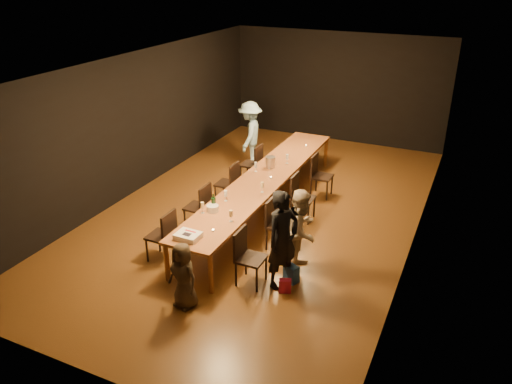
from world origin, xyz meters
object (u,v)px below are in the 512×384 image
at_px(chair_right_2, 303,198).
at_px(chair_left_2, 227,183).
at_px(champagne_bottle, 213,200).
at_px(woman_tan, 302,230).
at_px(chair_right_3, 322,176).
at_px(child, 183,276).
at_px(chair_right_1, 280,225).
at_px(chair_left_0, 161,235).
at_px(chair_left_1, 197,206).
at_px(chair_left_3, 251,164).
at_px(plate_stack, 213,208).
at_px(woman_birthday, 283,240).
at_px(ice_bucket, 270,162).
at_px(chair_right_0, 251,258).
at_px(man_blue, 250,134).
at_px(table, 264,180).
at_px(birthday_cake, 188,236).

bearing_deg(chair_right_2, chair_left_2, -90.00).
bearing_deg(champagne_bottle, woman_tan, -0.85).
xyz_separation_m(chair_right_3, child, (-0.66, -4.53, 0.06)).
xyz_separation_m(chair_right_1, chair_left_0, (-1.70, -1.20, 0.00)).
bearing_deg(chair_left_1, chair_left_2, 0.00).
relative_size(chair_left_3, plate_stack, 4.48).
bearing_deg(chair_left_0, woman_birthday, -85.22).
distance_m(woman_tan, ice_bucket, 2.69).
relative_size(chair_right_0, woman_birthday, 0.57).
relative_size(chair_left_3, man_blue, 0.58).
bearing_deg(chair_left_2, chair_right_1, -125.22).
xyz_separation_m(woman_tan, ice_bucket, (-1.51, 2.22, 0.15)).
bearing_deg(chair_right_1, ice_bucket, -151.69).
distance_m(table, woman_tan, 2.18).
relative_size(woman_tan, birthday_cake, 3.75).
height_order(chair_left_0, ice_bucket, ice_bucket).
distance_m(chair_right_0, chair_right_2, 2.40).
bearing_deg(child, chair_right_0, 68.05).
distance_m(chair_right_2, plate_stack, 2.06).
height_order(table, woman_tan, woman_tan).
bearing_deg(man_blue, woman_birthday, 18.65).
bearing_deg(ice_bucket, woman_birthday, -63.26).
distance_m(table, chair_right_0, 2.56).
relative_size(chair_right_1, champagne_bottle, 2.81).
bearing_deg(table, man_blue, 121.54).
height_order(chair_left_1, man_blue, man_blue).
bearing_deg(chair_right_3, woman_tan, 11.10).
relative_size(chair_left_2, child, 0.88).
height_order(chair_right_0, child, child).
distance_m(birthday_cake, champagne_bottle, 1.08).
height_order(woman_tan, ice_bucket, woman_tan).
xyz_separation_m(chair_right_3, chair_left_0, (-1.70, -3.60, 0.00)).
distance_m(chair_left_3, child, 4.65).
relative_size(man_blue, child, 1.54).
bearing_deg(champagne_bottle, chair_right_1, 21.96).
distance_m(table, woman_birthday, 2.58).
xyz_separation_m(chair_left_3, child, (1.04, -4.53, 0.06)).
xyz_separation_m(table, birthday_cake, (-0.10, -2.70, 0.09)).
bearing_deg(chair_left_3, man_blue, 26.61).
height_order(woman_birthday, ice_bucket, woman_birthday).
bearing_deg(chair_right_2, child, -11.18).
xyz_separation_m(chair_left_1, plate_stack, (0.65, -0.53, 0.34)).
bearing_deg(chair_right_3, chair_left_0, -25.28).
height_order(chair_right_1, ice_bucket, ice_bucket).
bearing_deg(plate_stack, table, 83.38).
bearing_deg(chair_right_3, chair_right_2, -0.00).
distance_m(champagne_bottle, ice_bucket, 2.20).
distance_m(chair_right_1, chair_right_2, 1.20).
height_order(table, ice_bucket, ice_bucket).
bearing_deg(child, chair_left_0, 151.69).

